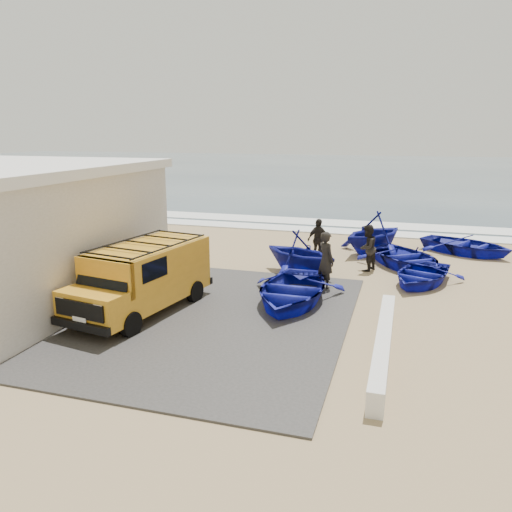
# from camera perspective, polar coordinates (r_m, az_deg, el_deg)

# --- Properties ---
(ground) EXTENTS (160.00, 160.00, 0.00)m
(ground) POSITION_cam_1_polar(r_m,az_deg,el_deg) (16.50, -2.80, -4.69)
(ground) COLOR tan
(slab) EXTENTS (12.00, 10.00, 0.05)m
(slab) POSITION_cam_1_polar(r_m,az_deg,el_deg) (15.57, -12.30, -6.08)
(slab) COLOR #3F3C3A
(slab) RESTS_ON ground
(ocean) EXTENTS (180.00, 88.00, 0.01)m
(ocean) POSITION_cam_1_polar(r_m,az_deg,el_deg) (71.09, 12.73, 9.50)
(ocean) COLOR #385166
(ocean) RESTS_ON ground
(surf_line) EXTENTS (180.00, 1.60, 0.06)m
(surf_line) POSITION_cam_1_polar(r_m,az_deg,el_deg) (27.72, 5.55, 3.07)
(surf_line) COLOR white
(surf_line) RESTS_ON ground
(surf_wash) EXTENTS (180.00, 2.20, 0.04)m
(surf_wash) POSITION_cam_1_polar(r_m,az_deg,el_deg) (30.14, 6.50, 3.91)
(surf_wash) COLOR white
(surf_wash) RESTS_ON ground
(parapet) EXTENTS (0.35, 6.00, 0.55)m
(parapet) POSITION_cam_1_polar(r_m,az_deg,el_deg) (12.74, 14.33, -9.66)
(parapet) COLOR silver
(parapet) RESTS_ON ground
(van) EXTENTS (2.69, 5.15, 2.10)m
(van) POSITION_cam_1_polar(r_m,az_deg,el_deg) (15.23, -12.75, -2.19)
(van) COLOR gold
(van) RESTS_ON ground
(boat_near_left) EXTENTS (3.09, 4.31, 0.89)m
(boat_near_left) POSITION_cam_1_polar(r_m,az_deg,el_deg) (15.78, 4.04, -3.90)
(boat_near_left) COLOR #121994
(boat_near_left) RESTS_ON ground
(boat_near_right) EXTENTS (3.48, 4.05, 0.71)m
(boat_near_right) POSITION_cam_1_polar(r_m,az_deg,el_deg) (18.69, 18.37, -2.01)
(boat_near_right) COLOR #121994
(boat_near_right) RESTS_ON ground
(boat_mid_left) EXTENTS (4.08, 3.89, 1.68)m
(boat_mid_left) POSITION_cam_1_polar(r_m,az_deg,el_deg) (18.98, 5.03, 0.42)
(boat_mid_left) COLOR #121994
(boat_mid_left) RESTS_ON ground
(boat_mid_right) EXTENTS (4.67, 4.97, 0.84)m
(boat_mid_right) POSITION_cam_1_polar(r_m,az_deg,el_deg) (20.72, 16.74, -0.16)
(boat_mid_right) COLOR #121994
(boat_mid_right) RESTS_ON ground
(boat_far_left) EXTENTS (4.52, 4.66, 1.87)m
(boat_far_left) POSITION_cam_1_polar(r_m,az_deg,el_deg) (22.71, 13.31, 2.62)
(boat_far_left) COLOR #121994
(boat_far_left) RESTS_ON ground
(boat_far_right) EXTENTS (4.82, 4.41, 0.82)m
(boat_far_right) POSITION_cam_1_polar(r_m,az_deg,el_deg) (23.95, 22.88, 1.17)
(boat_far_right) COLOR #121994
(boat_far_right) RESTS_ON ground
(fisherman_front) EXTENTS (0.87, 0.84, 2.01)m
(fisherman_front) POSITION_cam_1_polar(r_m,az_deg,el_deg) (17.26, 7.97, -0.49)
(fisherman_front) COLOR black
(fisherman_front) RESTS_ON ground
(fisherman_middle) EXTENTS (0.99, 1.09, 1.82)m
(fisherman_middle) POSITION_cam_1_polar(r_m,az_deg,el_deg) (19.79, 12.58, 0.91)
(fisherman_middle) COLOR black
(fisherman_middle) RESTS_ON ground
(fisherman_back) EXTENTS (1.01, 1.05, 1.76)m
(fisherman_back) POSITION_cam_1_polar(r_m,az_deg,el_deg) (21.15, 7.08, 1.90)
(fisherman_back) COLOR black
(fisherman_back) RESTS_ON ground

